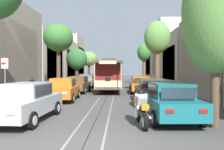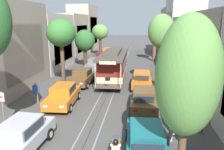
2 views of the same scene
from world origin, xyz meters
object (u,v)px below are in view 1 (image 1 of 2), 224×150
at_px(parked_car_orange_second_left, 63,89).
at_px(parked_car_brown_mid_left, 78,84).
at_px(street_tree_kerb_right_near, 216,11).
at_px(pedestrian_on_left_pavement, 33,87).
at_px(parked_car_teal_near_right, 169,101).
at_px(street_tree_kerb_left_second, 58,39).
at_px(parked_car_silver_near_left, 26,101).
at_px(fire_hydrant, 189,104).
at_px(street_sign_post, 5,79).
at_px(parked_car_grey_fourth_left, 87,81).
at_px(cable_car_trolley, 110,75).
at_px(parked_car_orange_mid_right, 140,85).
at_px(motorcycle_with_rider, 141,109).
at_px(street_tree_kerb_right_mid, 144,54).
at_px(pedestrian_on_right_pavement, 216,92).
at_px(parked_car_orange_sixth_left, 97,78).
at_px(street_tree_kerb_left_mid, 77,60).
at_px(street_tree_kerb_left_fourth, 89,59).
at_px(street_tree_kerb_right_second, 157,39).
at_px(parked_car_brown_second_right, 150,90).
at_px(parked_car_maroon_fifth_left, 92,79).

height_order(parked_car_orange_second_left, parked_car_brown_mid_left, same).
relative_size(street_tree_kerb_right_near, pedestrian_on_left_pavement, 3.92).
height_order(parked_car_teal_near_right, street_tree_kerb_left_second, street_tree_kerb_left_second).
relative_size(parked_car_silver_near_left, fire_hydrant, 5.26).
relative_size(parked_car_orange_second_left, street_sign_post, 1.61).
bearing_deg(parked_car_orange_second_left, street_sign_post, -104.70).
xyz_separation_m(parked_car_brown_mid_left, parked_car_teal_near_right, (6.10, -11.63, 0.00)).
relative_size(parked_car_grey_fourth_left, cable_car_trolley, 0.48).
height_order(parked_car_brown_mid_left, parked_car_orange_mid_right, same).
bearing_deg(parked_car_orange_second_left, motorcycle_with_rider, -55.70).
distance_m(parked_car_silver_near_left, street_tree_kerb_right_mid, 28.17).
bearing_deg(parked_car_orange_mid_right, pedestrian_on_right_pavement, -68.86).
distance_m(parked_car_orange_second_left, motorcycle_with_rider, 8.51).
height_order(parked_car_orange_second_left, parked_car_teal_near_right, same).
relative_size(parked_car_orange_sixth_left, street_tree_kerb_left_mid, 0.85).
height_order(parked_car_grey_fourth_left, pedestrian_on_left_pavement, pedestrian_on_left_pavement).
bearing_deg(parked_car_grey_fourth_left, street_tree_kerb_left_fourth, 96.86).
bearing_deg(parked_car_brown_mid_left, fire_hydrant, -53.35).
bearing_deg(street_sign_post, motorcycle_with_rider, -15.78).
bearing_deg(street_tree_kerb_right_second, pedestrian_on_left_pavement, -149.37).
height_order(parked_car_brown_second_right, pedestrian_on_right_pavement, pedestrian_on_right_pavement).
bearing_deg(parked_car_brown_second_right, street_tree_kerb_left_mid, 118.60).
height_order(street_tree_kerb_left_mid, street_tree_kerb_right_second, street_tree_kerb_right_second).
relative_size(parked_car_orange_mid_right, street_tree_kerb_right_second, 0.63).
height_order(parked_car_teal_near_right, pedestrian_on_left_pavement, pedestrian_on_left_pavement).
bearing_deg(street_tree_kerb_right_second, fire_hydrant, -91.04).
relative_size(parked_car_silver_near_left, parked_car_teal_near_right, 1.00).
distance_m(parked_car_orange_second_left, street_tree_kerb_left_fourth, 25.81).
relative_size(parked_car_silver_near_left, street_tree_kerb_right_second, 0.63).
distance_m(parked_car_orange_mid_right, pedestrian_on_left_pavement, 9.79).
bearing_deg(parked_car_teal_near_right, street_tree_kerb_left_second, 125.54).
distance_m(street_tree_kerb_right_near, fire_hydrant, 4.81).
relative_size(street_tree_kerb_right_near, cable_car_trolley, 0.72).
bearing_deg(pedestrian_on_right_pavement, fire_hydrant, -146.73).
distance_m(parked_car_brown_mid_left, pedestrian_on_right_pavement, 12.83).
relative_size(parked_car_orange_second_left, cable_car_trolley, 0.48).
distance_m(cable_car_trolley, street_sign_post, 13.74).
distance_m(street_tree_kerb_left_second, street_tree_kerb_left_fourth, 20.48).
distance_m(street_tree_kerb_left_fourth, pedestrian_on_left_pavement, 25.54).
xyz_separation_m(parked_car_grey_fourth_left, motorcycle_with_rider, (4.89, -19.56, -0.15)).
relative_size(parked_car_orange_sixth_left, street_tree_kerb_right_near, 0.67).
bearing_deg(street_sign_post, parked_car_maroon_fifth_left, 87.00).
bearing_deg(cable_car_trolley, street_tree_kerb_right_near, -73.29).
distance_m(parked_car_orange_sixth_left, parked_car_teal_near_right, 30.83).
relative_size(parked_car_maroon_fifth_left, street_tree_kerb_left_mid, 0.84).
bearing_deg(street_sign_post, parked_car_teal_near_right, -4.82).
relative_size(street_tree_kerb_left_mid, cable_car_trolley, 0.57).
distance_m(pedestrian_on_right_pavement, fire_hydrant, 2.24).
xyz_separation_m(parked_car_teal_near_right, street_tree_kerb_left_mid, (-7.91, 20.27, 2.85)).
relative_size(street_tree_kerb_left_second, cable_car_trolley, 0.71).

